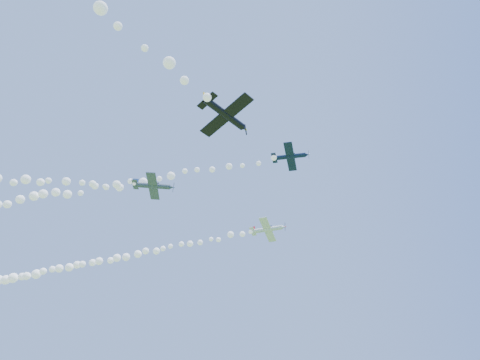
# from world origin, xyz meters

# --- Properties ---
(plane_white) EXTENTS (8.02, 8.51, 2.75)m
(plane_white) POSITION_xyz_m (3.70, 13.21, 51.28)
(plane_white) COLOR silver
(smoke_trail_white) EXTENTS (73.07, 15.05, 3.31)m
(smoke_trail_white) POSITION_xyz_m (-35.17, 19.92, 50.99)
(smoke_trail_white) COLOR white
(plane_navy) EXTENTS (6.62, 7.00, 2.45)m
(plane_navy) POSITION_xyz_m (9.56, -8.76, 50.51)
(plane_navy) COLOR #0B1833
(smoke_trail_navy) EXTENTS (76.35, 8.44, 2.64)m
(smoke_trail_navy) POSITION_xyz_m (-30.59, -5.49, 50.32)
(smoke_trail_navy) COLOR white
(plane_grey) EXTENTS (7.50, 7.95, 2.47)m
(plane_grey) POSITION_xyz_m (-14.44, -7.88, 47.63)
(plane_grey) COLOR #3B4756
(plane_black) EXTENTS (6.31, 5.98, 1.75)m
(plane_black) POSITION_xyz_m (2.64, -30.90, 35.60)
(plane_black) COLOR black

